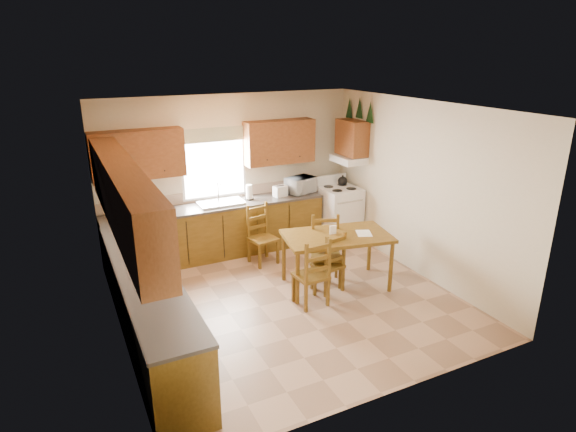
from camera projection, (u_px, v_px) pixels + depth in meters
name	position (u px, v px, depth m)	size (l,w,h in m)	color
floor	(288.00, 300.00, 6.87)	(4.50, 4.50, 0.00)	#A37E62
ceiling	(288.00, 107.00, 5.99)	(4.50, 4.50, 0.00)	#955823
wall_left	(111.00, 238.00, 5.49)	(4.50, 4.50, 0.00)	beige
wall_right	(419.00, 190.00, 7.37)	(4.50, 4.50, 0.00)	beige
wall_back	(231.00, 173.00, 8.34)	(4.50, 4.50, 0.00)	beige
wall_front	(393.00, 278.00, 4.52)	(4.50, 4.50, 0.00)	beige
lower_cab_back	(218.00, 231.00, 8.22)	(3.75, 0.60, 0.88)	brown
lower_cab_left	(148.00, 308.00, 5.79)	(0.60, 3.60, 0.88)	brown
counter_back	(217.00, 206.00, 8.07)	(3.75, 0.63, 0.04)	#3F3834
counter_left	(145.00, 273.00, 5.64)	(0.63, 3.60, 0.04)	#3F3834
backsplash	(211.00, 195.00, 8.28)	(3.75, 0.01, 0.18)	gray
upper_cab_back_left	(138.00, 155.00, 7.38)	(1.41, 0.33, 0.75)	brown
upper_cab_back_right	(279.00, 142.00, 8.39)	(1.25, 0.33, 0.75)	brown
upper_cab_left	(123.00, 197.00, 5.27)	(0.33, 3.60, 0.75)	brown
upper_cab_stove	(352.00, 138.00, 8.52)	(0.33, 0.62, 0.62)	brown
range_hood	(349.00, 159.00, 8.62)	(0.44, 0.62, 0.12)	silver
window_frame	(214.00, 164.00, 8.12)	(1.13, 0.02, 1.18)	silver
window_pane	(214.00, 164.00, 8.12)	(1.05, 0.01, 1.10)	white
window_valance	(213.00, 135.00, 7.93)	(1.19, 0.01, 0.24)	#465D38
sink_basin	(221.00, 203.00, 8.09)	(0.75, 0.45, 0.04)	silver
pine_decal_a	(370.00, 112.00, 8.14)	(0.22, 0.22, 0.36)	black
pine_decal_b	(359.00, 108.00, 8.40)	(0.22, 0.22, 0.36)	black
pine_decal_c	(349.00, 108.00, 8.68)	(0.22, 0.22, 0.36)	black
stove	(339.00, 214.00, 8.91)	(0.66, 0.68, 0.98)	silver
coffeemaker	(118.00, 208.00, 7.38)	(0.18, 0.22, 0.31)	silver
paper_towel	(249.00, 192.00, 8.30)	(0.11, 0.11, 0.26)	white
toaster	(280.00, 191.00, 8.49)	(0.23, 0.15, 0.19)	silver
microwave	(301.00, 185.00, 8.68)	(0.48, 0.34, 0.29)	silver
dining_table	(336.00, 260.00, 7.16)	(1.54, 0.88, 0.82)	brown
chair_near_left	(311.00, 271.00, 6.61)	(0.42, 0.40, 0.99)	brown
chair_near_right	(328.00, 261.00, 7.01)	(0.39, 0.37, 0.92)	brown
chair_far_left	(263.00, 235.00, 7.90)	(0.41, 0.39, 0.99)	brown
chair_far_right	(326.00, 252.00, 7.19)	(0.43, 0.41, 1.04)	brown
table_paper	(364.00, 233.00, 7.07)	(0.21, 0.28, 0.00)	white
table_card	(333.00, 230.00, 7.03)	(0.10, 0.02, 0.13)	white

